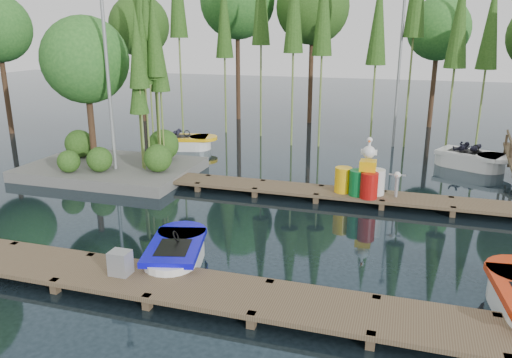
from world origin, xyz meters
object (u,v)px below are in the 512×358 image
(boat_blue, at_px, (176,255))
(yellow_barrel, at_px, (343,180))
(island, at_px, (102,89))
(drum_cluster, at_px, (368,179))
(boat_yellow_far, at_px, (185,142))
(utility_cabinet, at_px, (120,263))

(boat_blue, distance_m, yellow_barrel, 6.50)
(island, xyz_separation_m, drum_cluster, (9.85, -0.94, -2.34))
(boat_yellow_far, bearing_deg, utility_cabinet, -65.45)
(drum_cluster, bearing_deg, island, 174.55)
(utility_cabinet, xyz_separation_m, yellow_barrel, (3.73, 7.00, 0.14))
(island, relative_size, utility_cabinet, 12.97)
(boat_blue, xyz_separation_m, utility_cabinet, (-0.65, -1.29, 0.31))
(boat_blue, xyz_separation_m, boat_yellow_far, (-4.84, 10.88, 0.04))
(yellow_barrel, distance_m, drum_cluster, 0.80)
(utility_cabinet, bearing_deg, boat_blue, 63.34)
(utility_cabinet, relative_size, yellow_barrel, 0.65)
(boat_blue, xyz_separation_m, yellow_barrel, (3.08, 5.71, 0.45))
(boat_yellow_far, distance_m, yellow_barrel, 9.47)
(island, height_order, utility_cabinet, island)
(island, xyz_separation_m, boat_blue, (5.99, -6.50, -2.93))
(boat_blue, relative_size, boat_yellow_far, 0.93)
(yellow_barrel, relative_size, drum_cluster, 0.43)
(island, height_order, boat_blue, island)
(boat_blue, xyz_separation_m, drum_cluster, (3.86, 5.56, 0.59))
(utility_cabinet, bearing_deg, boat_yellow_far, 109.00)
(drum_cluster, bearing_deg, utility_cabinet, -123.33)
(utility_cabinet, bearing_deg, yellow_barrel, 61.94)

